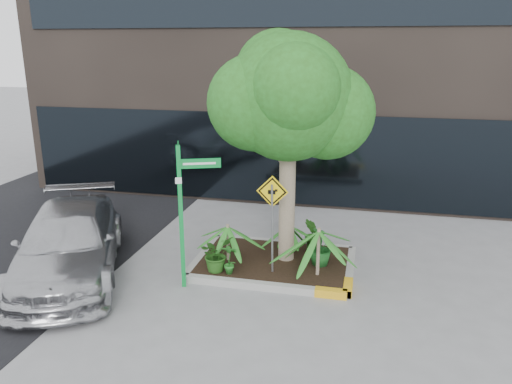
% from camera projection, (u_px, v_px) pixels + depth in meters
% --- Properties ---
extents(ground, '(80.00, 80.00, 0.00)m').
position_uv_depth(ground, '(262.00, 271.00, 10.42)').
color(ground, gray).
rests_on(ground, ground).
extents(planter, '(3.35, 2.36, 0.15)m').
position_uv_depth(planter, '(275.00, 262.00, 10.60)').
color(planter, '#9E9E99').
rests_on(planter, ground).
extents(tree, '(3.25, 2.88, 4.87)m').
position_uv_depth(tree, '(289.00, 97.00, 9.75)').
color(tree, gray).
rests_on(tree, ground).
extents(palm_front, '(1.10, 1.10, 1.23)m').
position_uv_depth(palm_front, '(319.00, 231.00, 9.68)').
color(palm_front, gray).
rests_on(palm_front, ground).
extents(palm_left, '(0.89, 0.89, 0.99)m').
position_uv_depth(palm_left, '(228.00, 227.00, 10.42)').
color(palm_left, gray).
rests_on(palm_left, ground).
extents(palm_back, '(0.73, 0.73, 0.81)m').
position_uv_depth(palm_back, '(289.00, 226.00, 10.87)').
color(palm_back, gray).
rests_on(palm_back, ground).
extents(parked_car, '(3.69, 5.07, 1.36)m').
position_uv_depth(parked_car, '(69.00, 243.00, 10.12)').
color(parked_car, '#B7B8BC').
rests_on(parked_car, ground).
extents(shrub_a, '(0.89, 0.89, 0.72)m').
position_uv_depth(shrub_a, '(216.00, 254.00, 10.02)').
color(shrub_a, '#225117').
rests_on(shrub_a, planter).
extents(shrub_b, '(0.58, 0.58, 0.80)m').
position_uv_depth(shrub_b, '(321.00, 247.00, 10.28)').
color(shrub_b, '#1B5A20').
rests_on(shrub_b, planter).
extents(shrub_c, '(0.35, 0.35, 0.64)m').
position_uv_depth(shrub_c, '(230.00, 259.00, 9.89)').
color(shrub_c, '#267524').
rests_on(shrub_c, planter).
extents(shrub_d, '(0.53, 0.53, 0.79)m').
position_uv_depth(shrub_d, '(313.00, 235.00, 10.93)').
color(shrub_d, '#255819').
rests_on(shrub_d, planter).
extents(street_sign_post, '(1.02, 0.79, 2.81)m').
position_uv_depth(street_sign_post, '(183.00, 201.00, 9.35)').
color(street_sign_post, '#0D9036').
rests_on(street_sign_post, ground).
extents(cattle_sign, '(0.62, 0.17, 2.02)m').
position_uv_depth(cattle_sign, '(272.00, 208.00, 9.60)').
color(cattle_sign, slate).
rests_on(cattle_sign, ground).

